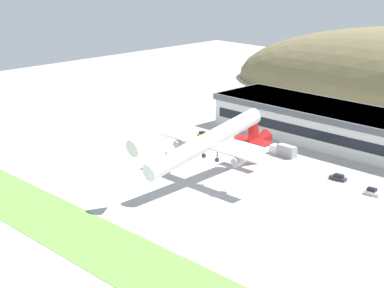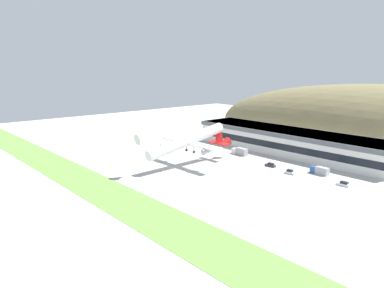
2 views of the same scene
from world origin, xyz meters
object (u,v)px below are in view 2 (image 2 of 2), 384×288
object	(u,v)px
cargo_airplane	(189,141)
fuel_truck	(320,171)
box_truck	(240,151)
service_car_1	(290,172)
service_car_3	(344,184)
traffic_cone_0	(210,155)
service_car_0	(193,144)
traffic_cone_1	(206,153)
terminal_building	(291,140)
service_car_2	(270,165)

from	to	relation	value
cargo_airplane	fuel_truck	size ratio (longest dim) A/B	6.77
box_truck	service_car_1	bearing A→B (deg)	-14.82
service_car_3	fuel_truck	distance (m)	14.07
cargo_airplane	traffic_cone_0	bearing A→B (deg)	109.98
service_car_0	traffic_cone_0	distance (m)	23.56
service_car_1	service_car_3	distance (m)	20.10
cargo_airplane	box_truck	bearing A→B (deg)	89.50
traffic_cone_0	traffic_cone_1	world-z (taller)	same
service_car_1	fuel_truck	world-z (taller)	fuel_truck
service_car_0	service_car_1	world-z (taller)	service_car_1
terminal_building	service_car_3	distance (m)	49.34
terminal_building	fuel_truck	bearing A→B (deg)	-37.77
cargo_airplane	service_car_1	world-z (taller)	cargo_airplane
box_truck	cargo_airplane	bearing A→B (deg)	-90.50
service_car_0	cargo_airplane	bearing A→B (deg)	-43.87
traffic_cone_1	fuel_truck	bearing A→B (deg)	9.20
fuel_truck	traffic_cone_0	world-z (taller)	fuel_truck
terminal_building	cargo_airplane	bearing A→B (deg)	-104.17
service_car_0	service_car_2	size ratio (longest dim) A/B	0.95
terminal_building	traffic_cone_1	size ratio (longest dim) A/B	169.71
cargo_airplane	service_car_3	size ratio (longest dim) A/B	10.50
fuel_truck	box_truck	bearing A→B (deg)	178.89
terminal_building	service_car_0	bearing A→B (deg)	-150.13
service_car_0	box_truck	world-z (taller)	box_truck
traffic_cone_0	service_car_3	bearing A→B (deg)	4.75
service_car_1	box_truck	bearing A→B (deg)	165.18
box_truck	traffic_cone_1	xyz separation A→B (m)	(-12.21, -9.32, -1.22)
service_car_0	service_car_1	distance (m)	61.97
traffic_cone_0	service_car_2	bearing A→B (deg)	11.87
cargo_airplane	service_car_1	distance (m)	40.78
cargo_airplane	service_car_3	world-z (taller)	cargo_airplane
service_car_3	fuel_truck	xyz separation A→B (m)	(-12.61, 6.19, 0.78)
cargo_airplane	service_car_3	xyz separation A→B (m)	(53.32, 23.27, -9.64)
terminal_building	traffic_cone_0	size ratio (longest dim) A/B	169.71
service_car_2	fuel_truck	size ratio (longest dim) A/B	0.64
terminal_building	fuel_truck	size ratio (longest dim) A/B	14.07
service_car_3	fuel_truck	bearing A→B (deg)	153.86
terminal_building	cargo_airplane	xyz separation A→B (m)	(-12.88, -51.02, 4.32)
service_car_1	traffic_cone_1	distance (m)	45.25
service_car_0	traffic_cone_1	world-z (taller)	service_car_0
service_car_1	box_truck	world-z (taller)	box_truck
service_car_1	traffic_cone_0	bearing A→B (deg)	-175.39
service_car_2	service_car_3	xyz separation A→B (m)	(31.28, -1.04, -0.02)
service_car_3	terminal_building	bearing A→B (deg)	145.54
cargo_airplane	service_car_1	xyz separation A→B (m)	(33.30, 21.50, -9.57)
service_car_3	box_truck	size ratio (longest dim) A/B	0.53
service_car_1	fuel_truck	xyz separation A→B (m)	(7.42, 7.95, 0.71)
terminal_building	traffic_cone_0	distance (m)	38.54
service_car_2	traffic_cone_0	distance (m)	29.32
terminal_building	service_car_1	bearing A→B (deg)	-55.33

